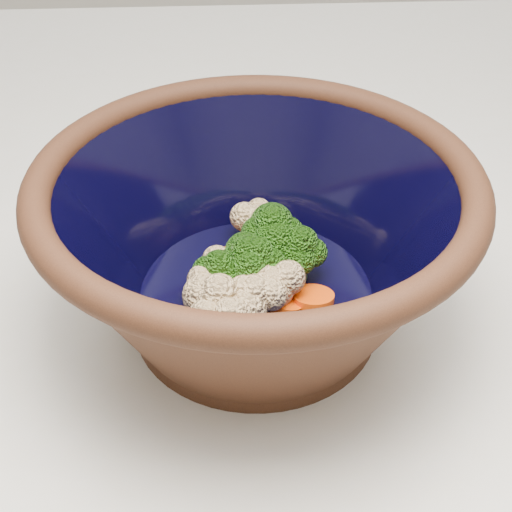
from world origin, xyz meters
TOP-DOWN VIEW (x-y plane):
  - counter at (0.00, 0.00)m, footprint 1.20×1.20m
  - mixing_bowl at (-0.10, -0.12)m, footprint 0.34×0.34m
  - vegetable_pile at (-0.11, -0.11)m, footprint 0.11×0.14m

SIDE VIEW (x-z plane):
  - counter at x=0.00m, z-range 0.00..0.90m
  - vegetable_pile at x=-0.11m, z-range 0.93..0.98m
  - mixing_bowl at x=-0.10m, z-range 0.91..1.04m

